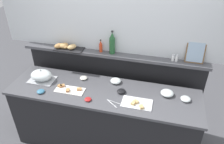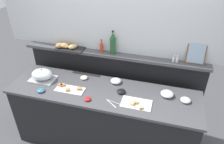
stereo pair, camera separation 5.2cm
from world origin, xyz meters
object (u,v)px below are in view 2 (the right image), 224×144
Objects in this scene: sandwich_platter_rear at (136,104)px; salt_shaker at (174,59)px; glass_bowl_medium at (186,100)px; wine_bottle_green at (113,43)px; sandwich_platter_front at (69,89)px; glass_bowl_large at (116,81)px; hot_sauce_bottle at (101,46)px; bread_basket at (67,46)px; serving_cloche at (42,75)px; condiment_bowl_dark at (88,99)px; condiment_bowl_red at (84,78)px; glass_bowl_small at (167,94)px; framed_picture at (196,53)px; pepper_shaker at (177,59)px; condiment_bowl_cream at (121,91)px; condiment_bowl_teal at (41,90)px; serving_tongs at (112,103)px.

salt_shaker is at bearing 58.94° from sandwich_platter_rear.
wine_bottle_green is at bearing 158.96° from glass_bowl_medium.
glass_bowl_large reaches higher than sandwich_platter_front.
hot_sauce_bottle is (0.26, 0.54, 0.37)m from sandwich_platter_front.
bread_basket is at bearing 168.07° from glass_bowl_medium.
serving_cloche is 0.78m from condiment_bowl_dark.
condiment_bowl_red is at bearing -142.11° from wine_bottle_green.
serving_cloche is 0.55m from condiment_bowl_red.
glass_bowl_small reaches higher than glass_bowl_large.
glass_bowl_small is (1.63, 0.09, -0.04)m from serving_cloche.
sandwich_platter_front is at bearing -108.02° from condiment_bowl_red.
framed_picture is at bearing 13.27° from serving_cloche.
sandwich_platter_front is 1.42m from glass_bowl_medium.
pepper_shaker is (1.69, 0.41, 0.28)m from serving_cloche.
salt_shaker and pepper_shaker have the same top height.
framed_picture reaches higher than glass_bowl_small.
condiment_bowl_cream is at bearing -144.27° from salt_shaker.
glass_bowl_large reaches higher than condiment_bowl_teal.
condiment_bowl_teal is at bearing -131.11° from hot_sauce_bottle.
pepper_shaker is at bearing 0.00° from salt_shaker.
framed_picture is (0.21, 0.04, 0.09)m from pepper_shaker.
glass_bowl_medium is at bearing 9.41° from condiment_bowl_teal.
condiment_bowl_dark is 0.30m from serving_tongs.
condiment_bowl_red is 1.15× the size of pepper_shaker.
glass_bowl_medium is at bearing -18.40° from hot_sauce_bottle.
serving_tongs is 2.10× the size of pepper_shaker.
sandwich_platter_rear is (0.87, -0.05, -0.00)m from sandwich_platter_front.
condiment_bowl_cream is 1.23× the size of pepper_shaker.
condiment_bowl_red is 1.19m from salt_shaker.
serving_tongs is (0.50, -0.38, -0.01)m from condiment_bowl_red.
condiment_bowl_dark is (0.30, -0.13, 0.00)m from sandwich_platter_front.
glass_bowl_large is 1.05m from framed_picture.
glass_bowl_large reaches higher than condiment_bowl_dark.
hot_sauce_bottle is (-0.03, 0.66, 0.37)m from condiment_bowl_dark.
glass_bowl_small is 0.85× the size of serving_tongs.
wine_bottle_green reaches higher than serving_tongs.
sandwich_platter_front is 0.89× the size of bread_basket.
pepper_shaker reaches higher than serving_cloche.
framed_picture is at bearing 45.59° from sandwich_platter_rear.
serving_tongs is at bearing -136.67° from pepper_shaker.
glass_bowl_small is at bearing 26.99° from serving_tongs.
bread_basket is at bearing 153.34° from sandwich_platter_rear.
pepper_shaker is (1.25, 0.52, 0.34)m from sandwich_platter_front.
salt_shaker is (0.95, -0.01, -0.03)m from hot_sauce_bottle.
pepper_shaker reaches higher than serving_tongs.
glass_bowl_medium is 0.59m from framed_picture.
wine_bottle_green is at bearing 41.98° from condiment_bowl_teal.
bread_basket is (-0.87, 0.38, 0.32)m from condiment_bowl_cream.
condiment_bowl_teal is at bearing -170.59° from glass_bowl_medium.
glass_bowl_small reaches higher than serving_tongs.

